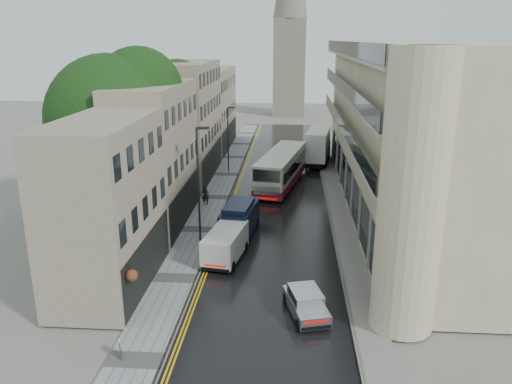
% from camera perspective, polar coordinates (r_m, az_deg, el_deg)
% --- Properties ---
extents(road, '(9.00, 85.00, 0.02)m').
position_cam_1_polar(road, '(46.54, 2.46, -0.86)').
color(road, black).
rests_on(road, ground).
extents(left_sidewalk, '(2.70, 85.00, 0.12)m').
position_cam_1_polar(left_sidewalk, '(47.03, -4.68, -0.65)').
color(left_sidewalk, gray).
rests_on(left_sidewalk, ground).
extents(right_sidewalk, '(1.80, 85.00, 0.12)m').
position_cam_1_polar(right_sidewalk, '(46.70, 9.10, -0.94)').
color(right_sidewalk, slate).
rests_on(right_sidewalk, ground).
extents(old_shop_row, '(4.50, 56.00, 12.00)m').
position_cam_1_polar(old_shop_row, '(48.66, -8.63, 7.03)').
color(old_shop_row, gray).
rests_on(old_shop_row, ground).
extents(modern_block, '(8.00, 40.00, 14.00)m').
position_cam_1_polar(modern_block, '(44.33, 16.05, 6.90)').
color(modern_block, beige).
rests_on(modern_block, ground).
extents(church_spire, '(6.40, 6.40, 40.00)m').
position_cam_1_polar(church_spire, '(98.91, 3.94, 20.36)').
color(church_spire, '#72695A').
rests_on(church_spire, ground).
extents(tree_near, '(10.56, 10.56, 13.89)m').
position_cam_1_polar(tree_near, '(39.90, -16.09, 5.73)').
color(tree_near, black).
rests_on(tree_near, ground).
extents(tree_far, '(9.24, 9.24, 12.46)m').
position_cam_1_polar(tree_far, '(52.15, -10.91, 7.84)').
color(tree_far, black).
rests_on(tree_far, ground).
extents(cream_bus, '(5.18, 12.86, 3.42)m').
position_cam_1_polar(cream_bus, '(47.64, 0.48, 1.74)').
color(cream_bus, beige).
rests_on(cream_bus, road).
extents(white_lorry, '(3.58, 8.18, 4.15)m').
position_cam_1_polar(white_lorry, '(58.01, 5.84, 4.83)').
color(white_lorry, white).
rests_on(white_lorry, road).
extents(silver_hatchback, '(2.60, 4.13, 1.44)m').
position_cam_1_polar(silver_hatchback, '(26.43, 4.91, -14.00)').
color(silver_hatchback, '#A5A4A9').
rests_on(silver_hatchback, road).
extents(white_van, '(2.77, 4.99, 2.14)m').
position_cam_1_polar(white_van, '(32.67, -5.93, -6.96)').
color(white_van, silver).
rests_on(white_van, road).
extents(navy_van, '(2.71, 5.45, 2.67)m').
position_cam_1_polar(navy_van, '(36.54, -3.99, -3.78)').
color(navy_van, black).
rests_on(navy_van, road).
extents(pedestrian, '(0.67, 0.46, 1.76)m').
position_cam_1_polar(pedestrian, '(44.69, -5.81, -0.37)').
color(pedestrian, black).
rests_on(pedestrian, left_sidewalk).
extents(lamp_post_near, '(0.97, 0.44, 8.39)m').
position_cam_1_polar(lamp_post_near, '(35.84, -6.60, 0.71)').
color(lamp_post_near, black).
rests_on(lamp_post_near, left_sidewalk).
extents(lamp_post_far, '(0.82, 0.35, 7.15)m').
position_cam_1_polar(lamp_post_far, '(55.26, -3.21, 5.97)').
color(lamp_post_far, black).
rests_on(lamp_post_far, left_sidewalk).
extents(estate_sign, '(0.25, 0.52, 0.88)m').
position_cam_1_polar(estate_sign, '(25.13, -15.25, -16.91)').
color(estate_sign, white).
rests_on(estate_sign, left_sidewalk).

